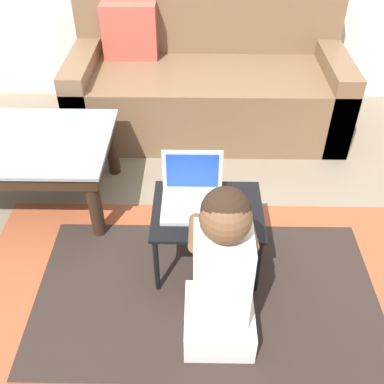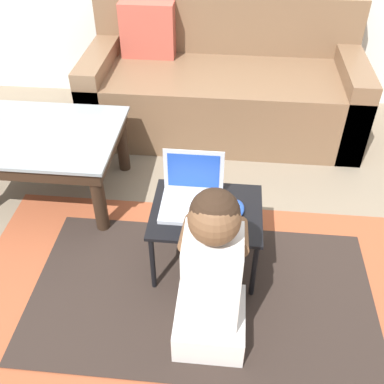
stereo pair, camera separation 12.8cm
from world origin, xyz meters
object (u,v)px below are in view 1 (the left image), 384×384
object	(u,v)px
laptop	(192,198)
coffee_table	(33,150)
couch	(206,85)
person_seated	(222,276)
laptop_desk	(207,216)
computer_mouse	(238,206)

from	to	relation	value
laptop	coffee_table	bearing A→B (deg)	153.49
couch	person_seated	bearing A→B (deg)	-88.63
couch	laptop_desk	distance (m)	1.34
laptop_desk	person_seated	world-z (taller)	person_seated
couch	person_seated	xyz separation A→B (m)	(0.04, -1.74, 0.08)
coffee_table	computer_mouse	xyz separation A→B (m)	(1.07, -0.46, 0.02)
couch	person_seated	world-z (taller)	couch
couch	laptop_desk	size ratio (longest dim) A/B	3.60
couch	laptop	distance (m)	1.31
coffee_table	computer_mouse	size ratio (longest dim) A/B	7.31
coffee_table	laptop_desk	world-z (taller)	coffee_table
laptop_desk	laptop	bearing A→B (deg)	155.93
person_seated	computer_mouse	bearing A→B (deg)	78.00
laptop	laptop_desk	bearing A→B (deg)	-24.07
laptop_desk	coffee_table	bearing A→B (deg)	153.67
coffee_table	laptop	distance (m)	0.96
laptop_desk	computer_mouse	xyz separation A→B (m)	(0.13, 0.00, 0.06)
laptop	computer_mouse	bearing A→B (deg)	-7.88
couch	person_seated	distance (m)	1.74
laptop_desk	person_seated	bearing A→B (deg)	-83.05
couch	laptop	bearing A→B (deg)	-93.41
laptop_desk	person_seated	distance (m)	0.41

